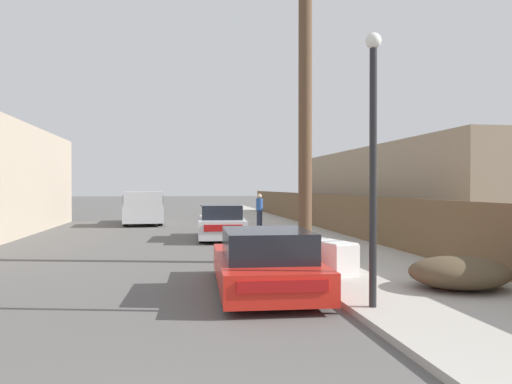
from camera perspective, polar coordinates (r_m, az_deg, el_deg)
The scene contains 11 objects.
sidewalk_curb at distance 26.20m, azimuth 1.71°, elevation -3.83°, with size 4.20×63.00×0.12m, color #ADA89E.
discarded_fridge at distance 11.71m, azimuth 7.97°, elevation -7.25°, with size 1.09×1.85×0.75m.
parked_sports_car_red at distance 9.99m, azimuth 1.03°, elevation -8.10°, with size 2.05×4.50×1.25m.
car_parked_mid at distance 19.95m, azimuth -3.98°, elevation -3.53°, with size 2.02×4.55×1.38m.
pickup_truck at distance 28.22m, azimuth -12.78°, elevation -1.80°, with size 2.44×5.74×1.83m.
utility_pole at distance 13.91m, azimuth 5.64°, elevation 11.60°, with size 1.80×0.37×9.08m.
street_lamp at distance 8.36m, azimuth 13.24°, elevation 5.00°, with size 0.26×0.26×4.46m.
brush_pile at distance 10.50m, azimuth 22.19°, elevation -8.51°, with size 1.94×1.70×0.61m.
wooden_fence at distance 22.70m, azimuth 8.49°, elevation -2.32°, with size 0.08×40.50×1.62m, color brown.
building_right_house at distance 25.78m, azimuth 17.64°, elevation 0.31°, with size 6.00×18.95×3.93m, color gray.
pedestrian at distance 24.92m, azimuth 0.40°, elevation -2.02°, with size 0.34×0.34×1.61m.
Camera 1 is at (0.41, -2.16, 2.08)m, focal length 35.00 mm.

